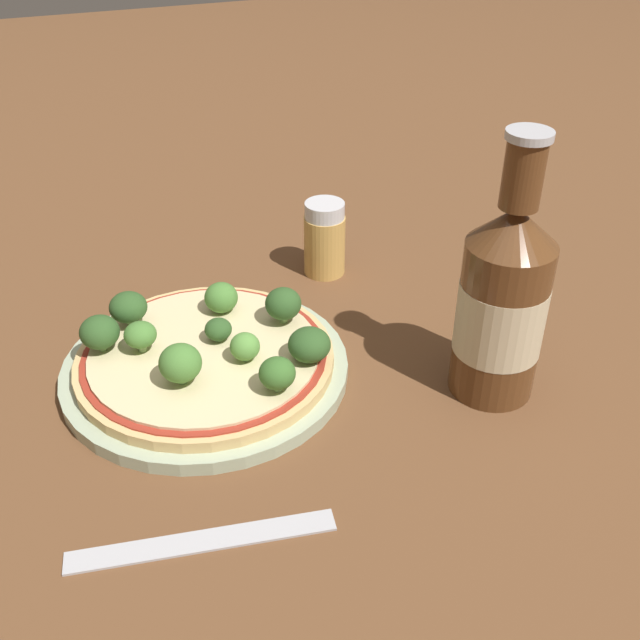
% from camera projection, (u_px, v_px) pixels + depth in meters
% --- Properties ---
extents(ground_plane, '(3.00, 3.00, 0.00)m').
position_uv_depth(ground_plane, '(204.00, 368.00, 0.66)').
color(ground_plane, brown).
extents(plate, '(0.25, 0.25, 0.01)m').
position_uv_depth(plate, '(209.00, 367.00, 0.65)').
color(plate, '#A3B293').
rests_on(plate, ground_plane).
extents(pizza, '(0.22, 0.22, 0.01)m').
position_uv_depth(pizza, '(208.00, 356.00, 0.64)').
color(pizza, tan).
rests_on(pizza, plate).
extents(broccoli_floret_0, '(0.03, 0.03, 0.03)m').
position_uv_depth(broccoli_floret_0, '(140.00, 335.00, 0.62)').
color(broccoli_floret_0, '#7A9E5B').
rests_on(broccoli_floret_0, pizza).
extents(broccoli_floret_1, '(0.03, 0.03, 0.03)m').
position_uv_depth(broccoli_floret_1, '(180.00, 363.00, 0.59)').
color(broccoli_floret_1, '#7A9E5B').
rests_on(broccoli_floret_1, pizza).
extents(broccoli_floret_2, '(0.03, 0.03, 0.03)m').
position_uv_depth(broccoli_floret_2, '(221.00, 298.00, 0.68)').
color(broccoli_floret_2, '#7A9E5B').
rests_on(broccoli_floret_2, pizza).
extents(broccoli_floret_3, '(0.03, 0.03, 0.03)m').
position_uv_depth(broccoli_floret_3, '(277.00, 374.00, 0.58)').
color(broccoli_floret_3, '#7A9E5B').
rests_on(broccoli_floret_3, pizza).
extents(broccoli_floret_4, '(0.03, 0.03, 0.03)m').
position_uv_depth(broccoli_floret_4, '(128.00, 307.00, 0.65)').
color(broccoli_floret_4, '#7A9E5B').
rests_on(broccoli_floret_4, pizza).
extents(broccoli_floret_5, '(0.04, 0.04, 0.03)m').
position_uv_depth(broccoli_floret_5, '(309.00, 345.00, 0.62)').
color(broccoli_floret_5, '#7A9E5B').
rests_on(broccoli_floret_5, pizza).
extents(broccoli_floret_6, '(0.03, 0.03, 0.03)m').
position_uv_depth(broccoli_floret_6, '(100.00, 332.00, 0.62)').
color(broccoli_floret_6, '#7A9E5B').
rests_on(broccoli_floret_6, pizza).
extents(broccoli_floret_7, '(0.02, 0.02, 0.03)m').
position_uv_depth(broccoli_floret_7, '(245.00, 347.00, 0.62)').
color(broccoli_floret_7, '#7A9E5B').
rests_on(broccoli_floret_7, pizza).
extents(broccoli_floret_8, '(0.03, 0.03, 0.03)m').
position_uv_depth(broccoli_floret_8, '(283.00, 304.00, 0.66)').
color(broccoli_floret_8, '#7A9E5B').
rests_on(broccoli_floret_8, pizza).
extents(broccoli_floret_9, '(0.02, 0.02, 0.02)m').
position_uv_depth(broccoli_floret_9, '(218.00, 328.00, 0.64)').
color(broccoli_floret_9, '#7A9E5B').
rests_on(broccoli_floret_9, pizza).
extents(beer_bottle, '(0.07, 0.07, 0.22)m').
position_uv_depth(beer_bottle, '(503.00, 302.00, 0.59)').
color(beer_bottle, '#563319').
rests_on(beer_bottle, ground_plane).
extents(pepper_shaker, '(0.04, 0.04, 0.08)m').
position_uv_depth(pepper_shaker, '(325.00, 239.00, 0.77)').
color(pepper_shaker, tan).
rests_on(pepper_shaker, ground_plane).
extents(fork, '(0.05, 0.18, 0.00)m').
position_uv_depth(fork, '(203.00, 540.00, 0.50)').
color(fork, '#B2B2B7').
rests_on(fork, ground_plane).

